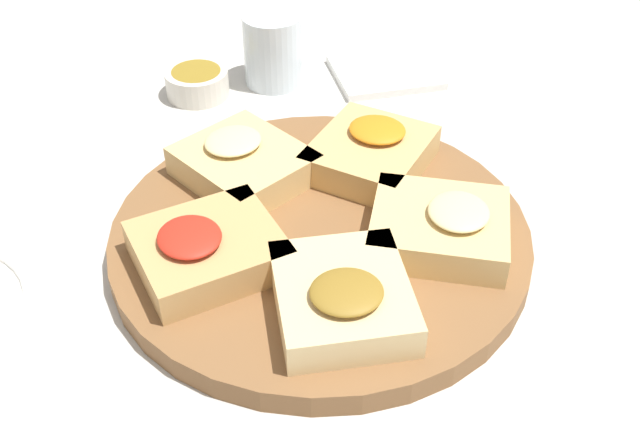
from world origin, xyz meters
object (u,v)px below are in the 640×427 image
Objects in this scene: napkin_stack at (385,72)px; dipping_bowl at (197,82)px; serving_board at (320,236)px; water_glass at (273,50)px.

dipping_bowl is (0.23, -0.08, 0.01)m from napkin_stack.
serving_board is 4.35× the size of water_glass.
dipping_bowl is at bearing -93.70° from serving_board.
dipping_bowl reaches higher than serving_board.
water_glass reaches higher than napkin_stack.
water_glass is 0.10m from dipping_bowl.
serving_board is at bearing 43.90° from napkin_stack.
napkin_stack is at bearing -136.10° from serving_board.
water_glass reaches higher than serving_board.
water_glass is 0.15m from napkin_stack.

